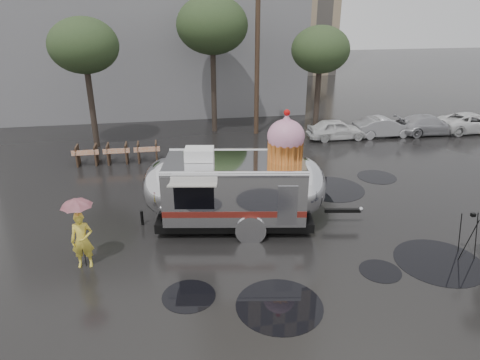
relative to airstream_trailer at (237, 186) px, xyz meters
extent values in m
plane|color=black|center=(0.60, -2.46, -1.55)|extent=(120.00, 120.00, 0.00)
cylinder|color=black|center=(5.91, -3.53, -1.55)|extent=(2.76, 2.76, 0.01)
cylinder|color=black|center=(0.37, -4.74, -1.55)|extent=(2.39, 2.39, 0.01)
cylinder|color=black|center=(3.84, -3.70, -1.55)|extent=(1.28, 1.28, 0.01)
cylinder|color=black|center=(-2.04, -3.91, -1.55)|extent=(1.51, 1.51, 0.01)
cylinder|color=black|center=(7.24, 3.45, -1.55)|extent=(1.80, 1.80, 0.01)
cylinder|color=black|center=(4.66, 2.49, -1.55)|extent=(2.81, 2.81, 0.01)
cube|color=slate|center=(-3.40, 21.54, 4.95)|extent=(22.00, 12.00, 13.00)
cylinder|color=#473323|center=(3.10, 11.54, 2.95)|extent=(0.28, 0.28, 9.00)
cylinder|color=#382D26|center=(-6.40, 10.54, 1.37)|extent=(0.32, 0.32, 5.85)
ellipsoid|color=#25391B|center=(-6.40, 10.54, 3.97)|extent=(3.64, 3.64, 2.86)
cylinder|color=#382D26|center=(0.60, 12.54, 1.82)|extent=(0.32, 0.32, 6.75)
ellipsoid|color=#25391B|center=(0.60, 12.54, 4.82)|extent=(4.20, 4.20, 3.30)
cylinder|color=#382D26|center=(6.60, 10.54, 1.15)|extent=(0.32, 0.32, 5.40)
ellipsoid|color=#25391B|center=(6.60, 10.54, 3.55)|extent=(3.36, 3.36, 2.64)
cube|color=#473323|center=(-6.90, 7.54, -1.05)|extent=(0.08, 0.80, 1.00)
cube|color=#473323|center=(-6.00, 7.54, -1.05)|extent=(0.08, 0.80, 1.00)
cube|color=#E5590C|center=(-6.45, 7.16, -0.80)|extent=(1.30, 0.04, 0.25)
cube|color=#473323|center=(-5.40, 7.54, -1.05)|extent=(0.08, 0.80, 1.00)
cube|color=#473323|center=(-4.50, 7.54, -1.05)|extent=(0.08, 0.80, 1.00)
cube|color=#E5590C|center=(-4.95, 7.16, -0.80)|extent=(1.30, 0.04, 0.25)
cube|color=#473323|center=(-3.90, 7.54, -1.05)|extent=(0.08, 0.80, 1.00)
cube|color=#473323|center=(-3.00, 7.54, -1.05)|extent=(0.08, 0.80, 1.00)
cube|color=#E5590C|center=(-3.45, 7.16, -0.80)|extent=(1.30, 0.04, 0.25)
imported|color=silver|center=(7.60, 9.54, -0.85)|extent=(4.00, 1.80, 1.40)
imported|color=#B2B2B7|center=(10.60, 9.54, -0.85)|extent=(4.00, 1.80, 1.40)
imported|color=#B2B2B7|center=(13.60, 9.54, -0.83)|extent=(4.20, 1.80, 1.44)
imported|color=silver|center=(16.60, 9.54, -0.80)|extent=(4.40, 1.90, 1.50)
cube|color=silver|center=(-0.10, 0.02, 0.00)|extent=(5.21, 3.30, 1.99)
ellipsoid|color=silver|center=(2.30, -0.37, 0.00)|extent=(2.05, 2.78, 1.99)
ellipsoid|color=silver|center=(-2.50, 0.42, 0.00)|extent=(2.05, 2.78, 1.99)
cube|color=black|center=(-0.10, 0.02, -1.16)|extent=(5.81, 3.08, 0.33)
cylinder|color=black|center=(0.26, -1.19, -1.16)|extent=(0.80, 0.37, 0.77)
cylinder|color=black|center=(0.63, 1.06, -1.16)|extent=(0.80, 0.37, 0.77)
cylinder|color=silver|center=(0.24, -1.34, -1.11)|extent=(1.06, 0.28, 1.06)
cube|color=black|center=(3.83, -0.62, -1.00)|extent=(1.33, 0.35, 0.13)
sphere|color=silver|center=(4.48, -0.73, -0.94)|extent=(0.20, 0.20, 0.18)
cylinder|color=black|center=(-3.48, 0.58, -1.27)|extent=(0.13, 0.13, 0.55)
cube|color=maroon|center=(-0.31, -1.23, -0.50)|extent=(4.80, 0.82, 0.22)
cube|color=maroon|center=(0.10, 1.27, -0.50)|extent=(4.80, 0.82, 0.22)
cube|color=black|center=(-1.62, -1.03, 0.16)|extent=(1.31, 0.24, 0.88)
cube|color=#ACA99F|center=(-1.66, -1.29, 0.71)|extent=(1.62, 0.79, 0.16)
cube|color=silver|center=(1.44, -1.53, -0.17)|extent=(0.66, 0.14, 1.44)
cube|color=white|center=(-1.30, 0.22, 1.21)|extent=(1.10, 0.87, 0.42)
cylinder|color=orange|center=(1.64, -0.26, 1.32)|extent=(1.32, 1.32, 0.66)
ellipsoid|color=pink|center=(1.64, -0.26, 1.85)|extent=(1.47, 1.47, 1.15)
cone|color=pink|center=(1.64, -0.26, 2.43)|extent=(0.63, 0.63, 0.44)
sphere|color=red|center=(1.64, -0.26, 2.67)|extent=(0.25, 0.25, 0.22)
imported|color=yellow|center=(-5.12, -1.86, -0.63)|extent=(0.67, 0.45, 1.84)
imported|color=pink|center=(-5.12, -1.86, 0.39)|extent=(1.14, 1.14, 0.78)
cylinder|color=black|center=(-5.12, -1.86, -0.73)|extent=(0.02, 0.02, 1.65)
cylinder|color=black|center=(7.14, -3.43, -0.80)|extent=(0.05, 0.35, 1.53)
cylinder|color=black|center=(6.75, -3.17, -0.80)|extent=(0.32, 0.17, 1.53)
cylinder|color=black|center=(6.72, -3.63, -0.80)|extent=(0.30, 0.21, 1.53)
cube|color=black|center=(6.87, -3.41, -0.02)|extent=(0.14, 0.12, 0.11)
camera|label=1|loc=(-2.27, -13.83, 6.11)|focal=32.00mm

